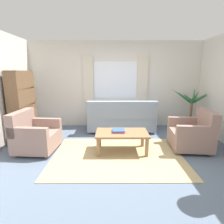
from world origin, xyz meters
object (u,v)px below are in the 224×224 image
object	(u,v)px
armchair_left	(34,135)
bookshelf	(24,109)
armchair_right	(193,134)
potted_plant	(191,113)
coffee_table	(122,135)
book_stack_on_table	(119,131)
couch	(121,119)

from	to	relation	value
armchair_left	bookshelf	size ratio (longest dim) A/B	0.52
armchair_left	armchair_right	bearing A→B (deg)	-84.28
potted_plant	armchair_right	bearing A→B (deg)	-110.94
coffee_table	book_stack_on_table	bearing A→B (deg)	164.49
couch	book_stack_on_table	xyz separation A→B (m)	(-0.14, -1.37, 0.10)
armchair_right	bookshelf	xyz separation A→B (m)	(-4.03, 0.75, 0.41)
armchair_left	potted_plant	bearing A→B (deg)	-65.94
armchair_right	potted_plant	distance (m)	1.44
armchair_left	potted_plant	world-z (taller)	potted_plant
coffee_table	bookshelf	bearing A→B (deg)	160.17
bookshelf	potted_plant	bearing A→B (deg)	97.46
armchair_left	bookshelf	distance (m)	1.08
potted_plant	bookshelf	xyz separation A→B (m)	(-4.54, -0.59, 0.26)
book_stack_on_table	bookshelf	distance (m)	2.55
couch	coffee_table	size ratio (longest dim) A/B	1.73
coffee_table	potted_plant	bearing A→B (deg)	35.20
bookshelf	armchair_right	bearing A→B (deg)	79.49
book_stack_on_table	armchair_right	bearing A→B (deg)	4.01
couch	book_stack_on_table	distance (m)	1.38
book_stack_on_table	armchair_left	bearing A→B (deg)	178.79
bookshelf	book_stack_on_table	bearing A→B (deg)	70.05
couch	bookshelf	bearing A→B (deg)	11.37
couch	armchair_right	bearing A→B (deg)	140.31
bookshelf	coffee_table	bearing A→B (deg)	70.17
armchair_left	potted_plant	xyz separation A→B (m)	(3.98, 1.42, 0.15)
armchair_right	bookshelf	size ratio (longest dim) A/B	0.53
book_stack_on_table	couch	bearing A→B (deg)	84.18
armchair_right	potted_plant	xyz separation A→B (m)	(0.51, 1.34, 0.15)
coffee_table	book_stack_on_table	distance (m)	0.11
armchair_left	potted_plant	size ratio (longest dim) A/B	0.71
book_stack_on_table	potted_plant	xyz separation A→B (m)	(2.16, 1.46, 0.04)
armchair_right	book_stack_on_table	xyz separation A→B (m)	(-1.65, -0.12, 0.11)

